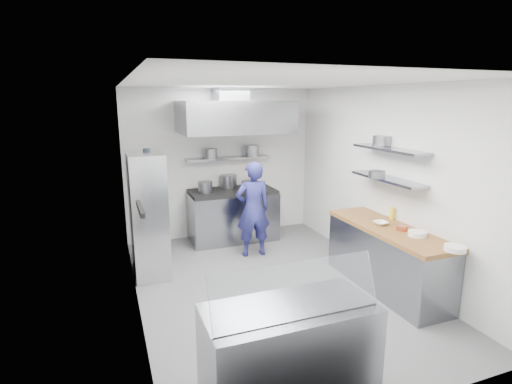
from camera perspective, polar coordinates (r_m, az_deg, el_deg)
name	(u,v)px	position (r m, az deg, el deg)	size (l,w,h in m)	color
floor	(271,286)	(5.82, 2.15, -13.34)	(5.00, 5.00, 0.00)	#505053
ceiling	(273,82)	(5.23, 2.42, 15.36)	(5.00, 5.00, 0.00)	silver
wall_back	(221,164)	(7.68, -5.05, 4.07)	(3.60, 0.02, 2.80)	white
wall_front	(398,257)	(3.30, 19.68, -8.77)	(3.60, 0.02, 2.80)	white
wall_left	(132,202)	(4.95, -17.28, -1.42)	(5.00, 0.02, 2.80)	white
wall_right	(382,181)	(6.27, 17.61, 1.49)	(5.00, 0.02, 2.80)	white
gas_range	(233,216)	(7.54, -3.34, -3.48)	(1.60, 0.80, 0.90)	gray
cooktop	(232,191)	(7.42, -3.39, 0.08)	(1.57, 0.78, 0.06)	black
stock_pot_left	(205,187)	(7.24, -7.26, 0.73)	(0.26, 0.26, 0.20)	slate
stock_pot_mid	(228,181)	(7.61, -3.96, 1.56)	(0.32, 0.32, 0.24)	slate
stock_pot_right	(248,185)	(7.45, -1.16, 1.03)	(0.24, 0.24, 0.16)	slate
over_range_shelf	(228,158)	(7.54, -4.00, 4.84)	(1.60, 0.30, 0.04)	gray
shelf_pot_a	(211,154)	(7.39, -6.49, 5.49)	(0.23, 0.23, 0.18)	slate
shelf_pot_b	(252,151)	(7.55, -0.58, 5.88)	(0.27, 0.27, 0.22)	slate
extractor_hood	(234,117)	(7.07, -3.10, 10.67)	(1.90, 1.15, 0.55)	gray
hood_duct	(230,95)	(7.28, -3.70, 13.72)	(0.55, 0.55, 0.24)	slate
red_firebox	(154,167)	(7.38, -14.31, 3.51)	(0.22, 0.10, 0.26)	red
chef	(253,209)	(6.66, -0.44, -2.49)	(0.59, 0.39, 1.61)	navy
wire_rack	(148,214)	(6.16, -15.18, -3.09)	(0.50, 0.90, 1.85)	silver
rack_bin_a	(149,223)	(6.17, -15.08, -4.27)	(0.15, 0.19, 0.17)	white
rack_bin_b	(144,186)	(6.35, -15.65, 0.85)	(0.15, 0.19, 0.17)	yellow
rack_jar	(147,155)	(6.12, -15.32, 5.18)	(0.11, 0.11, 0.18)	black
knife_strip	(140,209)	(4.05, -16.20, -2.31)	(0.04, 0.55, 0.05)	black
prep_counter_base	(386,260)	(5.90, 18.10, -9.20)	(0.62, 2.00, 0.84)	gray
prep_counter_top	(389,229)	(5.75, 18.42, -5.03)	(0.65, 2.04, 0.06)	brown
plate_stack_a	(455,248)	(5.13, 26.56, -7.22)	(0.24, 0.24, 0.06)	white
plate_stack_b	(417,234)	(5.48, 22.06, -5.53)	(0.23, 0.23, 0.06)	white
copper_pan	(402,228)	(5.65, 20.15, -4.85)	(0.15, 0.15, 0.06)	#BD5A35
squeeze_bottle	(392,213)	(6.08, 18.87, -2.91)	(0.06, 0.06, 0.18)	yellow
mixing_bowl	(380,223)	(5.79, 17.34, -4.26)	(0.19, 0.19, 0.05)	white
wall_shelf_lower	(387,179)	(5.92, 18.24, 1.79)	(0.30, 1.30, 0.04)	gray
wall_shelf_upper	(389,149)	(5.86, 18.53, 5.83)	(0.30, 1.30, 0.04)	gray
shelf_pot_c	(377,174)	(5.83, 16.89, 2.42)	(0.23, 0.23, 0.10)	slate
shelf_pot_d	(383,140)	(6.14, 17.63, 7.04)	(0.28, 0.28, 0.14)	slate
display_case	(289,351)	(3.79, 4.73, -21.70)	(1.50, 0.70, 0.85)	gray
display_glass	(297,290)	(3.37, 5.83, -13.71)	(1.47, 0.02, 0.45)	silver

